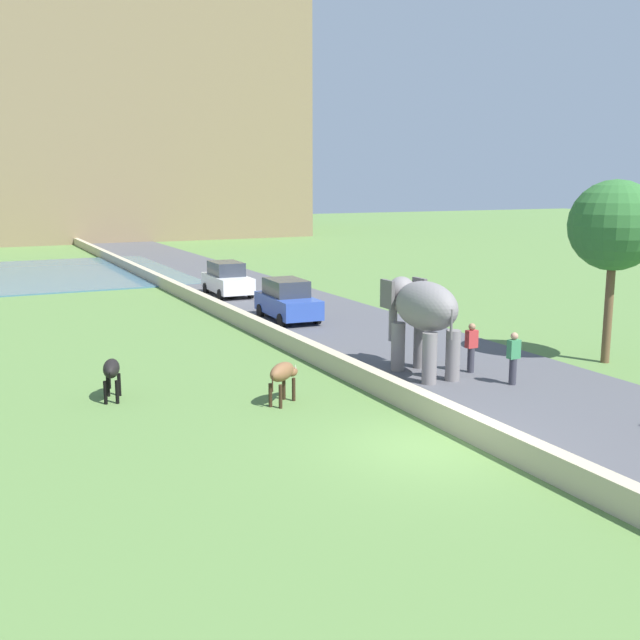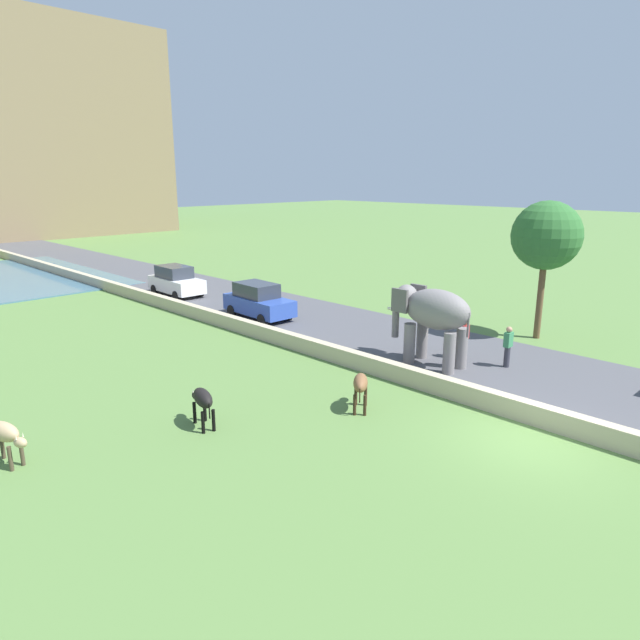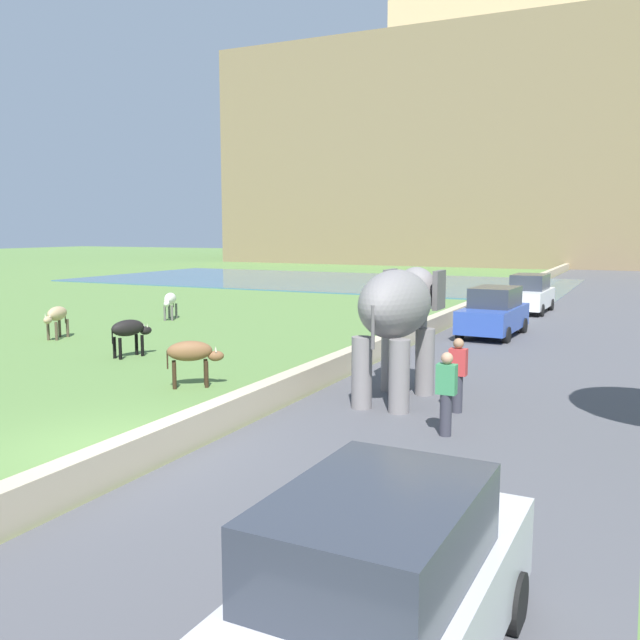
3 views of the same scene
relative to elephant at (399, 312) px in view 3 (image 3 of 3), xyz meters
The scene contains 16 objects.
ground_plane 6.75m from the elephant, 122.16° to the right, with size 220.00×220.00×0.00m, color #567A3D.
road_surface 14.77m from the elephant, 83.83° to the left, with size 7.00×120.00×0.06m, color #4C4C51.
barrier_wall 12.86m from the elephant, 100.06° to the left, with size 0.40×110.00×0.63m, color tan.
lake 36.43m from the elephant, 118.62° to the left, with size 36.00×18.00×0.08m, color #426B84.
hill_distant 70.15m from the elephant, 97.81° to the left, with size 64.00×28.00×24.39m, color #7F6B4C.
fort_on_hill 73.93m from the elephant, 97.81° to the left, with size 30.11×8.00×7.96m.
elephant is the anchor object (origin of this frame).
person_beside_elephant 1.99m from the elephant, 20.67° to the right, with size 0.36×0.22×1.63m.
person_trailing 3.08m from the elephant, 52.67° to the right, with size 0.36×0.22×1.63m.
car_white 18.15m from the elephant, 90.00° to the left, with size 1.88×4.05×1.80m.
car_blue 10.35m from the elephant, 89.99° to the left, with size 1.94×4.08×1.80m.
car_silver 9.92m from the elephant, 71.36° to the right, with size 1.87×4.04×1.80m.
cow_black 9.34m from the elephant, behind, with size 0.72×1.42×1.15m.
cow_tan 14.24m from the elephant, 167.06° to the left, with size 0.75×1.42×1.15m.
cow_white 16.34m from the elephant, 145.98° to the left, with size 0.88×1.40×1.15m.
cow_brown 5.24m from the elephant, behind, with size 1.29×1.13×1.15m.
Camera 3 is at (8.42, -8.89, 3.85)m, focal length 38.43 mm.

